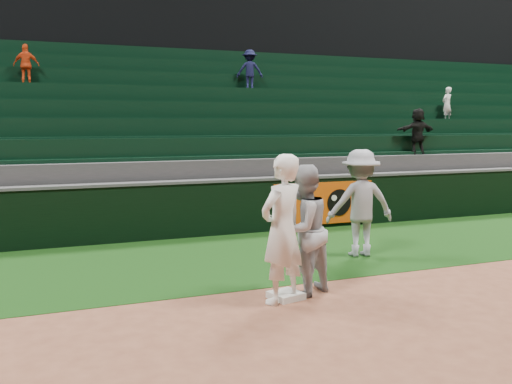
{
  "coord_description": "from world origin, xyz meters",
  "views": [
    {
      "loc": [
        -3.49,
        -6.84,
        2.5
      ],
      "look_at": [
        0.17,
        2.3,
        1.3
      ],
      "focal_mm": 40.0,
      "sensor_mm": 36.0,
      "label": 1
    }
  ],
  "objects_px": {
    "first_baseman": "(282,229)",
    "baserunner": "(303,230)",
    "first_base": "(286,295)",
    "base_coach": "(360,203)"
  },
  "relations": [
    {
      "from": "first_baseman",
      "to": "baserunner",
      "type": "bearing_deg",
      "value": -175.64
    },
    {
      "from": "first_baseman",
      "to": "baserunner",
      "type": "xyz_separation_m",
      "value": [
        0.44,
        0.24,
        -0.09
      ]
    },
    {
      "from": "first_base",
      "to": "baserunner",
      "type": "height_order",
      "value": "baserunner"
    },
    {
      "from": "baserunner",
      "to": "base_coach",
      "type": "relative_size",
      "value": 0.95
    },
    {
      "from": "first_base",
      "to": "first_baseman",
      "type": "height_order",
      "value": "first_baseman"
    },
    {
      "from": "first_baseman",
      "to": "baserunner",
      "type": "height_order",
      "value": "first_baseman"
    },
    {
      "from": "first_baseman",
      "to": "baserunner",
      "type": "relative_size",
      "value": 1.09
    },
    {
      "from": "first_baseman",
      "to": "base_coach",
      "type": "distance_m",
      "value": 3.22
    },
    {
      "from": "baserunner",
      "to": "first_base",
      "type": "bearing_deg",
      "value": -4.28
    },
    {
      "from": "first_baseman",
      "to": "base_coach",
      "type": "height_order",
      "value": "first_baseman"
    }
  ]
}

